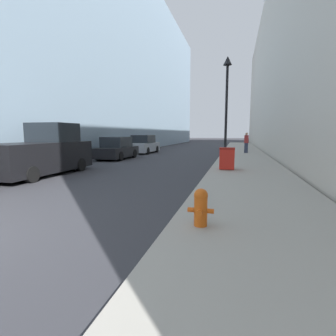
{
  "coord_description": "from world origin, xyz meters",
  "views": [
    {
      "loc": [
        5.38,
        -2.39,
        1.88
      ],
      "look_at": [
        -0.18,
        18.89,
        -1.06
      ],
      "focal_mm": 28.0,
      "sensor_mm": 36.0,
      "label": 1
    }
  ],
  "objects": [
    {
      "name": "pedestrian_on_sidewalk",
      "position": [
        6.2,
        21.62,
        1.05
      ],
      "size": [
        0.36,
        0.23,
        1.78
      ],
      "color": "#2D3347",
      "rests_on": "sidewalk_right"
    },
    {
      "name": "fire_hydrant",
      "position": [
        4.78,
        2.33,
        0.53
      ],
      "size": [
        0.49,
        0.37,
        0.71
      ],
      "color": "#D15614",
      "rests_on": "sidewalk_right"
    },
    {
      "name": "building_right_stone",
      "position": [
        13.91,
        26.0,
        8.35
      ],
      "size": [
        12.0,
        60.0,
        16.7
      ],
      "color": "beige",
      "rests_on": "ground"
    },
    {
      "name": "parked_sedan_far",
      "position": [
        -3.14,
        21.05,
        0.77
      ],
      "size": [
        1.95,
        4.63,
        1.7
      ],
      "color": "#A3A8B2",
      "rests_on": "ground"
    },
    {
      "name": "trash_bin",
      "position": [
        4.97,
        10.28,
        0.69
      ],
      "size": [
        0.71,
        0.6,
        1.05
      ],
      "color": "red",
      "rests_on": "sidewalk_right"
    },
    {
      "name": "lamppost",
      "position": [
        4.7,
        14.41,
        4.3
      ],
      "size": [
        0.52,
        0.52,
        6.31
      ],
      "color": "black",
      "rests_on": "sidewalk_right"
    },
    {
      "name": "sidewalk_right",
      "position": [
        5.98,
        18.0,
        0.08
      ],
      "size": [
        3.65,
        60.0,
        0.15
      ],
      "color": "#9E998E",
      "rests_on": "ground"
    },
    {
      "name": "parked_sedan_near",
      "position": [
        -3.05,
        15.11,
        0.73
      ],
      "size": [
        1.9,
        4.16,
        1.61
      ],
      "color": "black",
      "rests_on": "ground"
    },
    {
      "name": "building_left_glass",
      "position": [
        -10.86,
        26.0,
        9.95
      ],
      "size": [
        12.0,
        60.0,
        19.91
      ],
      "color": "#849EB2",
      "rests_on": "ground"
    },
    {
      "name": "pickup_truck",
      "position": [
        -3.04,
        7.56,
        0.99
      ],
      "size": [
        2.07,
        5.23,
        2.35
      ],
      "color": "black",
      "rests_on": "ground"
    }
  ]
}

